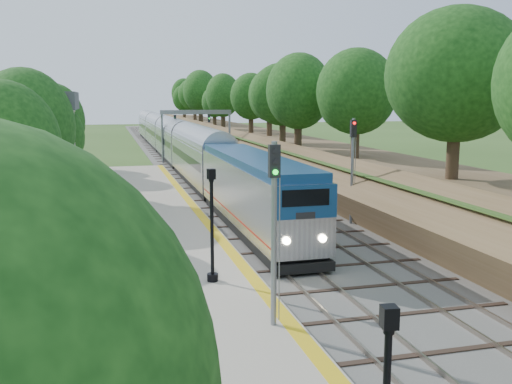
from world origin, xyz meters
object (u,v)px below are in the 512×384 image
object	(u,v)px
station_building	(14,150)
signal_gantry	(196,122)
signal_platform	(274,214)
lamppost_far	(212,232)
train	(174,144)
signal_farside	(353,160)

from	to	relation	value
station_building	signal_gantry	xyz separation A→B (m)	(16.47, 24.99, 0.73)
station_building	signal_gantry	bearing A→B (deg)	56.62
station_building	signal_platform	size ratio (longest dim) A/B	1.46
lamppost_far	signal_platform	size ratio (longest dim) A/B	0.76
train	signal_platform	xyz separation A→B (m)	(-2.90, -51.51, 1.85)
station_building	signal_gantry	world-z (taller)	station_building
signal_gantry	signal_platform	bearing A→B (deg)	-96.10
station_building	signal_farside	distance (m)	23.00
signal_gantry	lamppost_far	distance (m)	45.95
train	lamppost_far	size ratio (longest dim) A/B	20.99
signal_gantry	lamppost_far	world-z (taller)	signal_gantry
signal_farside	train	bearing A→B (deg)	99.46
station_building	signal_gantry	size ratio (longest dim) A/B	1.02
signal_farside	station_building	bearing A→B (deg)	151.44
signal_gantry	signal_platform	xyz separation A→B (m)	(-5.37, -50.29, -0.81)
station_building	signal_platform	bearing A→B (deg)	-66.32
lamppost_far	signal_platform	world-z (taller)	signal_platform
signal_gantry	train	distance (m)	3.83
train	signal_farside	distance (m)	37.76
signal_platform	signal_farside	bearing A→B (deg)	57.54
signal_gantry	lamppost_far	bearing A→B (deg)	-98.09
lamppost_far	station_building	bearing A→B (deg)	116.09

